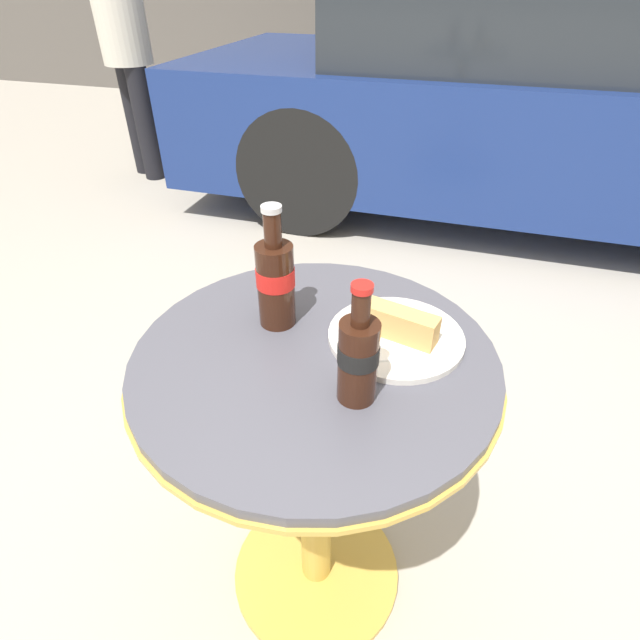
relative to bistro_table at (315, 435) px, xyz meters
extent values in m
plane|color=#A8A093|center=(0.00, 0.00, -0.54)|extent=(30.00, 30.00, 0.00)
cylinder|color=gold|center=(0.00, 0.00, -0.53)|extent=(0.43, 0.43, 0.02)
cylinder|color=gold|center=(0.00, 0.00, -0.16)|extent=(0.07, 0.07, 0.71)
cylinder|color=gold|center=(0.00, 0.00, 0.19)|extent=(0.66, 0.66, 0.01)
cylinder|color=#4C4C56|center=(0.00, 0.00, 0.21)|extent=(0.65, 0.65, 0.02)
cylinder|color=#33190F|center=(0.10, -0.08, 0.29)|extent=(0.06, 0.06, 0.14)
cylinder|color=black|center=(0.10, -0.08, 0.30)|extent=(0.06, 0.06, 0.03)
cylinder|color=#33190F|center=(0.10, -0.08, 0.39)|extent=(0.03, 0.03, 0.06)
cylinder|color=red|center=(0.10, -0.08, 0.42)|extent=(0.03, 0.03, 0.01)
cylinder|color=#33190F|center=(-0.10, 0.07, 0.30)|extent=(0.07, 0.07, 0.16)
cylinder|color=red|center=(-0.10, 0.07, 0.32)|extent=(0.07, 0.07, 0.04)
cylinder|color=#33190F|center=(-0.10, 0.07, 0.41)|extent=(0.03, 0.03, 0.06)
cylinder|color=silver|center=(-0.10, 0.07, 0.45)|extent=(0.04, 0.04, 0.01)
cylinder|color=silver|center=(0.13, 0.08, 0.22)|extent=(0.25, 0.25, 0.01)
cube|color=white|center=(0.13, 0.08, 0.23)|extent=(0.19, 0.19, 0.00)
cube|color=tan|center=(0.13, 0.08, 0.26)|extent=(0.15, 0.07, 0.06)
cube|color=navy|center=(0.65, 2.74, -0.01)|extent=(4.39, 1.73, 0.66)
cube|color=#23282D|center=(0.43, 2.74, 0.55)|extent=(2.11, 1.52, 0.47)
cylinder|color=black|center=(-0.71, 3.50, -0.18)|extent=(0.71, 0.21, 0.71)
cylinder|color=black|center=(-0.71, 1.98, -0.18)|extent=(0.71, 0.21, 0.71)
cylinder|color=black|center=(-2.19, 2.60, -0.16)|extent=(0.14, 0.14, 0.76)
cylinder|color=black|center=(-2.05, 2.50, -0.16)|extent=(0.14, 0.14, 0.76)
cylinder|color=beige|center=(-2.12, 2.55, 0.52)|extent=(0.32, 0.32, 0.61)
camera|label=1|loc=(0.21, -0.65, 0.78)|focal=28.00mm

